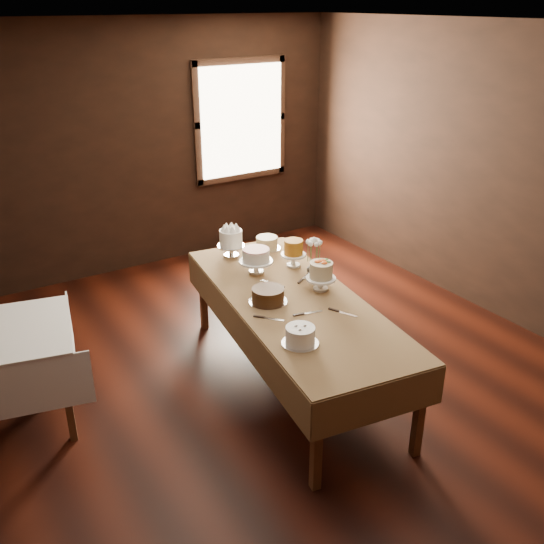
{
  "coord_description": "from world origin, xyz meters",
  "views": [
    {
      "loc": [
        -2.35,
        -3.51,
        2.95
      ],
      "look_at": [
        0.0,
        0.2,
        0.95
      ],
      "focal_mm": 39.72,
      "sensor_mm": 36.0,
      "label": 1
    }
  ],
  "objects": [
    {
      "name": "cake_chocolate",
      "position": [
        -0.13,
        0.05,
        0.84
      ],
      "size": [
        0.35,
        0.35,
        0.12
      ],
      "color": "silver",
      "rests_on": "display_table"
    },
    {
      "name": "cake_server_c",
      "position": [
        0.06,
        0.35,
        0.78
      ],
      "size": [
        0.1,
        0.24,
        0.01
      ],
      "primitive_type": "cube",
      "rotation": [
        0.0,
        0.0,
        1.9
      ],
      "color": "silver",
      "rests_on": "display_table"
    },
    {
      "name": "window",
      "position": [
        1.3,
        2.94,
        1.6
      ],
      "size": [
        1.1,
        0.05,
        1.3
      ],
      "primitive_type": "cube",
      "color": "#FFEABF",
      "rests_on": "wall_back"
    },
    {
      "name": "cake_speckled",
      "position": [
        0.44,
        0.99,
        0.84
      ],
      "size": [
        0.26,
        0.26,
        0.12
      ],
      "color": "silver",
      "rests_on": "display_table"
    },
    {
      "name": "cake_swirl",
      "position": [
        -0.28,
        -0.6,
        0.84
      ],
      "size": [
        0.29,
        0.29,
        0.13
      ],
      "color": "silver",
      "rests_on": "display_table"
    },
    {
      "name": "flower_bouquet",
      "position": [
        0.47,
        0.28,
        1.02
      ],
      "size": [
        0.14,
        0.14,
        0.2
      ],
      "primitive_type": null,
      "color": "white",
      "rests_on": "flower_vase"
    },
    {
      "name": "ceiling",
      "position": [
        0.0,
        0.0,
        2.8
      ],
      "size": [
        5.0,
        6.0,
        0.01
      ],
      "primitive_type": "cube",
      "color": "beige",
      "rests_on": "wall_back"
    },
    {
      "name": "cake_flowers",
      "position": [
        0.35,
        0.01,
        0.89
      ],
      "size": [
        0.25,
        0.25,
        0.25
      ],
      "color": "white",
      "rests_on": "display_table"
    },
    {
      "name": "cake_lattice",
      "position": [
        0.08,
        0.59,
        0.88
      ],
      "size": [
        0.33,
        0.33,
        0.22
      ],
      "color": "white",
      "rests_on": "display_table"
    },
    {
      "name": "cake_server_a",
      "position": [
        0.07,
        -0.28,
        0.78
      ],
      "size": [
        0.24,
        0.07,
        0.01
      ],
      "primitive_type": "cube",
      "rotation": [
        0.0,
        0.0,
        -0.21
      ],
      "color": "silver",
      "rests_on": "display_table"
    },
    {
      "name": "side_table",
      "position": [
        -1.98,
        0.68,
        0.69
      ],
      "size": [
        1.1,
        1.1,
        0.78
      ],
      "rotation": [
        0.0,
        0.0,
        -0.22
      ],
      "color": "#4A2B18",
      "rests_on": "ground"
    },
    {
      "name": "flower_vase",
      "position": [
        0.47,
        0.28,
        0.84
      ],
      "size": [
        0.16,
        0.16,
        0.12
      ],
      "primitive_type": "imported",
      "rotation": [
        0.0,
        0.0,
        2.23
      ],
      "color": "#2D2823",
      "rests_on": "display_table"
    },
    {
      "name": "display_table",
      "position": [
        0.08,
        -0.01,
        0.72
      ],
      "size": [
        1.34,
        2.63,
        0.78
      ],
      "rotation": [
        0.0,
        0.0,
        -0.15
      ],
      "color": "#4A2B18",
      "rests_on": "ground"
    },
    {
      "name": "cake_server_d",
      "position": [
        0.4,
        0.28,
        0.78
      ],
      "size": [
        0.22,
        0.15,
        0.01
      ],
      "primitive_type": "cube",
      "rotation": [
        0.0,
        0.0,
        0.55
      ],
      "color": "silver",
      "rests_on": "display_table"
    },
    {
      "name": "cake_server_e",
      "position": [
        -0.24,
        -0.22,
        0.78
      ],
      "size": [
        0.18,
        0.2,
        0.01
      ],
      "primitive_type": "cube",
      "rotation": [
        0.0,
        0.0,
        -0.85
      ],
      "color": "silver",
      "rests_on": "display_table"
    },
    {
      "name": "cake_caramel",
      "position": [
        0.43,
        0.53,
        0.89
      ],
      "size": [
        0.23,
        0.23,
        0.26
      ],
      "color": "white",
      "rests_on": "display_table"
    },
    {
      "name": "cake_meringue",
      "position": [
        0.07,
        1.02,
        0.9
      ],
      "size": [
        0.29,
        0.29,
        0.27
      ],
      "color": "silver",
      "rests_on": "display_table"
    },
    {
      "name": "wall_right",
      "position": [
        2.5,
        0.0,
        1.4
      ],
      "size": [
        0.02,
        6.0,
        2.8
      ],
      "primitive_type": "cube",
      "color": "black",
      "rests_on": "ground"
    },
    {
      "name": "cake_server_b",
      "position": [
        0.27,
        -0.45,
        0.78
      ],
      "size": [
        0.13,
        0.23,
        0.01
      ],
      "primitive_type": "cube",
      "rotation": [
        0.0,
        0.0,
        -1.12
      ],
      "color": "silver",
      "rests_on": "display_table"
    },
    {
      "name": "wall_back",
      "position": [
        0.0,
        3.0,
        1.4
      ],
      "size": [
        5.0,
        0.02,
        2.8
      ],
      "primitive_type": "cube",
      "color": "black",
      "rests_on": "ground"
    },
    {
      "name": "floor",
      "position": [
        0.0,
        0.0,
        0.0
      ],
      "size": [
        5.0,
        6.0,
        0.01
      ],
      "primitive_type": "cube",
      "color": "black",
      "rests_on": "ground"
    }
  ]
}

